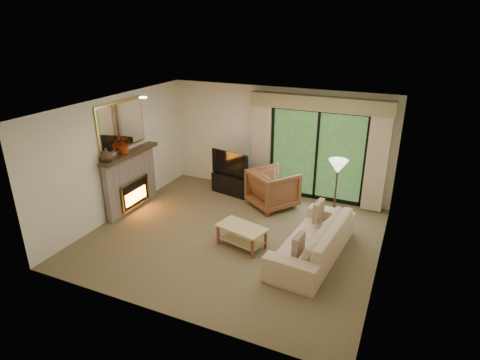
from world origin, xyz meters
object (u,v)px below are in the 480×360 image
at_px(media_console, 233,183).
at_px(armchair, 273,188).
at_px(coffee_table, 242,236).
at_px(sofa, 313,239).

distance_m(media_console, armchair, 1.23).
xyz_separation_m(armchair, coffee_table, (0.07, -1.92, -0.23)).
relative_size(armchair, coffee_table, 1.04).
bearing_deg(coffee_table, sofa, 23.61).
relative_size(media_console, sofa, 0.41).
relative_size(armchair, sofa, 0.41).
height_order(sofa, coffee_table, sofa).
bearing_deg(coffee_table, media_console, 132.76).
bearing_deg(media_console, armchair, -4.00).
xyz_separation_m(media_console, armchair, (1.17, -0.32, 0.20)).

